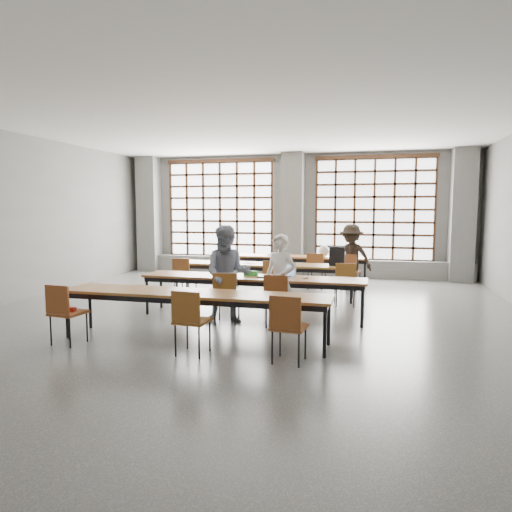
{
  "coord_description": "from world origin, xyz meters",
  "views": [
    {
      "loc": [
        2.17,
        -7.72,
        1.94
      ],
      "look_at": [
        0.13,
        0.4,
        1.06
      ],
      "focal_mm": 32.0,
      "sensor_mm": 36.0,
      "label": 1
    }
  ],
  "objects": [
    {
      "name": "student_back",
      "position": [
        1.74,
        3.21,
        0.78
      ],
      "size": [
        1.14,
        0.87,
        1.56
      ],
      "primitive_type": "imported",
      "rotation": [
        0.0,
        0.0,
        -0.33
      ],
      "color": "black",
      "rests_on": "floor"
    },
    {
      "name": "desk_row_c",
      "position": [
        0.15,
        0.05,
        0.66
      ],
      "size": [
        4.0,
        0.7,
        0.73
      ],
      "color": "brown",
      "rests_on": "floor"
    },
    {
      "name": "wall_left",
      "position": [
        -5.0,
        0.0,
        1.75
      ],
      "size": [
        0.0,
        11.0,
        11.0
      ],
      "primitive_type": "plane",
      "rotation": [
        1.57,
        0.0,
        1.57
      ],
      "color": "#5C5C5A",
      "rests_on": "floor"
    },
    {
      "name": "paper_sheet_c",
      "position": [
        -0.01,
        1.95,
        0.73
      ],
      "size": [
        0.35,
        0.3,
        0.0
      ],
      "primitive_type": "cube",
      "rotation": [
        0.0,
        0.0,
        -0.34
      ],
      "color": "white",
      "rests_on": "desk_row_b"
    },
    {
      "name": "chair_back_right",
      "position": [
        1.72,
        3.09,
        0.54
      ],
      "size": [
        0.52,
        0.53,
        0.88
      ],
      "color": "brown",
      "rests_on": "floor"
    },
    {
      "name": "student_male",
      "position": [
        0.75,
        -0.45,
        0.76
      ],
      "size": [
        0.64,
        0.52,
        1.52
      ],
      "primitive_type": "imported",
      "rotation": [
        0.0,
        0.0,
        -0.33
      ],
      "color": "white",
      "rests_on": "floor"
    },
    {
      "name": "chair_near_right",
      "position": [
        1.2,
        -2.25,
        0.54
      ],
      "size": [
        0.46,
        0.46,
        0.88
      ],
      "color": "brown",
      "rests_on": "floor"
    },
    {
      "name": "ceiling",
      "position": [
        0.0,
        0.0,
        3.5
      ],
      "size": [
        11.0,
        11.0,
        0.0
      ],
      "primitive_type": "plane",
      "rotation": [
        3.14,
        0.0,
        0.0
      ],
      "color": "silver",
      "rests_on": "floor"
    },
    {
      "name": "student_female",
      "position": [
        -0.15,
        -0.45,
        0.83
      ],
      "size": [
        0.91,
        0.77,
        1.66
      ],
      "primitive_type": "imported",
      "rotation": [
        0.0,
        0.0,
        0.19
      ],
      "color": "navy",
      "rests_on": "floor"
    },
    {
      "name": "backpack",
      "position": [
        1.49,
        2.0,
        0.93
      ],
      "size": [
        0.32,
        0.2,
        0.4
      ],
      "primitive_type": "cube",
      "rotation": [
        0.0,
        0.0,
        0.0
      ],
      "color": "black",
      "rests_on": "desk_row_b"
    },
    {
      "name": "red_pouch",
      "position": [
        -1.99,
        -2.18,
        0.5
      ],
      "size": [
        0.21,
        0.11,
        0.06
      ],
      "primitive_type": "cube",
      "rotation": [
        0.0,
        0.0,
        0.17
      ],
      "color": "#A31E14",
      "rests_on": "chair_near_left"
    },
    {
      "name": "chair_mid_centre",
      "position": [
        0.28,
        1.32,
        0.54
      ],
      "size": [
        0.48,
        0.49,
        0.88
      ],
      "color": "brown",
      "rests_on": "floor"
    },
    {
      "name": "window_right",
      "position": [
        2.25,
        5.42,
        1.9
      ],
      "size": [
        3.32,
        0.12,
        3.0
      ],
      "color": "white",
      "rests_on": "wall_back"
    },
    {
      "name": "wall_back",
      "position": [
        0.0,
        5.5,
        1.75
      ],
      "size": [
        10.0,
        0.0,
        10.0
      ],
      "primitive_type": "plane",
      "rotation": [
        1.57,
        0.0,
        0.0
      ],
      "color": "#5C5C5A",
      "rests_on": "floor"
    },
    {
      "name": "desk_row_d",
      "position": [
        -0.29,
        -1.63,
        0.66
      ],
      "size": [
        4.0,
        0.7,
        0.73
      ],
      "color": "brown",
      "rests_on": "floor"
    },
    {
      "name": "plastic_bag",
      "position": [
        1.04,
        3.76,
        0.87
      ],
      "size": [
        0.28,
        0.24,
        0.29
      ],
      "primitive_type": "ellipsoid",
      "rotation": [
        0.0,
        0.0,
        0.13
      ],
      "color": "silver",
      "rests_on": "desk_row_a"
    },
    {
      "name": "green_box",
      "position": [
        0.1,
        0.13,
        0.78
      ],
      "size": [
        0.25,
        0.1,
        0.09
      ],
      "primitive_type": "cube",
      "rotation": [
        0.0,
        0.0,
        -0.03
      ],
      "color": "green",
      "rests_on": "desk_row_c"
    },
    {
      "name": "floor",
      "position": [
        0.0,
        0.0,
        0.0
      ],
      "size": [
        11.0,
        11.0,
        0.0
      ],
      "primitive_type": "plane",
      "color": "#4E4E4C",
      "rests_on": "ground"
    },
    {
      "name": "chair_back_left",
      "position": [
        -1.27,
        3.08,
        0.54
      ],
      "size": [
        0.47,
        0.47,
        0.88
      ],
      "color": "brown",
      "rests_on": "floor"
    },
    {
      "name": "column_left",
      "position": [
        -4.5,
        5.22,
        1.75
      ],
      "size": [
        0.6,
        0.55,
        3.5
      ],
      "primitive_type": "cube",
      "color": "#5A5A57",
      "rests_on": "floor"
    },
    {
      "name": "phone",
      "position": [
        0.33,
        -0.05,
        0.74
      ],
      "size": [
        0.14,
        0.07,
        0.01
      ],
      "primitive_type": "cube",
      "rotation": [
        0.0,
        0.0,
        0.12
      ],
      "color": "black",
      "rests_on": "desk_row_c"
    },
    {
      "name": "sill_ledge",
      "position": [
        0.0,
        5.3,
        0.25
      ],
      "size": [
        9.8,
        0.35,
        0.5
      ],
      "primitive_type": "cube",
      "color": "#5A5A57",
      "rests_on": "floor"
    },
    {
      "name": "chair_near_mid",
      "position": [
        -0.1,
        -2.26,
        0.54
      ],
      "size": [
        0.45,
        0.45,
        0.88
      ],
      "color": "brown",
      "rests_on": "floor"
    },
    {
      "name": "chair_back_mid",
      "position": [
        0.93,
        3.08,
        0.54
      ],
      "size": [
        0.47,
        0.48,
        0.88
      ],
      "color": "brown",
      "rests_on": "floor"
    },
    {
      "name": "chair_near_left",
      "position": [
        -2.0,
        -2.25,
        0.54
      ],
      "size": [
        0.47,
        0.47,
        0.88
      ],
      "color": "brown",
      "rests_on": "floor"
    },
    {
      "name": "mouse",
      "position": [
        1.1,
        0.03,
        0.75
      ],
      "size": [
        0.11,
        0.1,
        0.04
      ],
      "primitive_type": "ellipsoid",
      "rotation": [
        0.0,
        0.0,
        0.37
      ],
      "color": "silver",
      "rests_on": "desk_row_c"
    },
    {
      "name": "chair_front_left",
      "position": [
        -0.14,
        -0.58,
        0.54
      ],
      "size": [
        0.46,
        0.47,
        0.88
      ],
      "color": "brown",
      "rests_on": "floor"
    },
    {
      "name": "chair_mid_left",
      "position": [
        -1.71,
        1.32,
        0.54
      ],
      "size": [
        0.46,
        0.46,
        0.88
      ],
      "color": "brown",
      "rests_on": "floor"
    },
    {
      "name": "column_mid",
      "position": [
        0.0,
        5.22,
        1.75
      ],
      "size": [
        0.6,
        0.55,
        3.5
      ],
      "primitive_type": "cube",
      "color": "#5A5A57",
      "rests_on": "floor"
    },
    {
      "name": "paper_sheet_b",
      "position": [
        -0.41,
        1.9,
        0.73
      ],
      "size": [
        0.36,
        0.33,
        0.0
      ],
      "primitive_type": "cube",
      "rotation": [
        0.0,
        0.0,
        -0.52
      ],
      "color": "silver",
      "rests_on": "desk_row_b"
    },
    {
      "name": "column_right",
      "position": [
        4.5,
        5.22,
        1.75
      ],
      "size": [
        0.6,
        0.55,
        3.5
      ],
      "primitive_type": "cube",
      "color": "#5A5A57",
      "rests_on": "floor"
    },
    {
      "name": "desk_row_b",
      "position": [
        -0.11,
        1.95,
        0.66
      ],
      "size": [
        4.0,
        0.7,
        0.73
      ],
      "color": "brown",
      "rests_on": "floor"
    },
    {
      "name": "laptop_back",
      "position": [
        1.48,
        3.82,
        0.79
      ],
      "size": [
        0.4,
        0.35,
        0.26
      ],
      "color": "#BABABF",
      "rests_on": "desk_row_a"
    },
    {
      "name": "desk_row_a",
      "position": [
        0.14,
        3.71,
        0.66
      ],
      "size": [
        4.0,
        0.7,
        0.73
      ],
      "color": "brown",
      "rests_on": "floor"
    },
    {
      "name": "chair_front_right",
      "position": [
        0.74,
        -0.58,
        0.54
      ],
      "size": [
        0.46,
        0.47,
        0.88
      ],
      "color": "brown",
      "rests_on": "floor"
    },
    {
      "name": "laptop_front",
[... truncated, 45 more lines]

